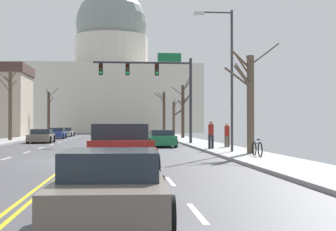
{
  "coord_description": "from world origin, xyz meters",
  "views": [
    {
      "loc": [
        2.09,
        -23.07,
        1.69
      ],
      "look_at": [
        7.8,
        38.74,
        2.7
      ],
      "focal_mm": 53.47,
      "sensor_mm": 36.0,
      "label": 1
    }
  ],
  "objects": [
    {
      "name": "sedan_near_04",
      "position": [
        1.9,
        -14.35,
        0.57
      ],
      "size": [
        2.1,
        4.55,
        1.23
      ],
      "color": "#6B6056",
      "rests_on": "ground"
    },
    {
      "name": "bare_tree_05",
      "position": [
        -7.93,
        46.77,
        3.21
      ],
      "size": [
        1.73,
        2.32,
        6.42
      ],
      "color": "#423328",
      "rests_on": "ground"
    },
    {
      "name": "bare_tree_06",
      "position": [
        7.89,
        45.89,
        3.19
      ],
      "size": [
        1.49,
        1.83,
        6.17
      ],
      "color": "#423328",
      "rests_on": "ground"
    },
    {
      "name": "ground",
      "position": [
        0.0,
        -0.0,
        0.02
      ],
      "size": [
        20.0,
        180.0,
        0.2
      ],
      "color": "#48484D"
    },
    {
      "name": "bare_tree_00",
      "position": [
        8.79,
        31.47,
        3.23
      ],
      "size": [
        2.19,
        1.4,
        6.59
      ],
      "color": "#423328",
      "rests_on": "ground"
    },
    {
      "name": "pedestrian_01",
      "position": [
        7.62,
        7.66,
        1.1
      ],
      "size": [
        0.35,
        0.34,
        1.73
      ],
      "color": "black",
      "rests_on": "ground"
    },
    {
      "name": "street_lamp_right",
      "position": [
        7.92,
        4.31,
        4.81
      ],
      "size": [
        2.2,
        0.24,
        7.9
      ],
      "color": "#333338",
      "rests_on": "ground"
    },
    {
      "name": "sedan_near_01",
      "position": [
        1.89,
        7.04,
        0.58
      ],
      "size": [
        2.19,
        4.56,
        1.23
      ],
      "color": "silver",
      "rests_on": "ground"
    },
    {
      "name": "bicycle_parked",
      "position": [
        8.55,
        0.41,
        0.49
      ],
      "size": [
        0.12,
        1.77,
        0.85
      ],
      "color": "black",
      "rests_on": "ground"
    },
    {
      "name": "pickup_truck_near_03",
      "position": [
        2.02,
        -6.8,
        0.75
      ],
      "size": [
        2.32,
        5.53,
        1.68
      ],
      "color": "maroon",
      "rests_on": "ground"
    },
    {
      "name": "bare_tree_04",
      "position": [
        8.8,
        40.75,
        2.52
      ],
      "size": [
        1.72,
        2.38,
        4.8
      ],
      "color": "#4C3D2D",
      "rests_on": "ground"
    },
    {
      "name": "sedan_oncoming_01",
      "position": [
        -5.28,
        34.36,
        0.57
      ],
      "size": [
        2.04,
        4.65,
        1.22
      ],
      "color": "navy",
      "rests_on": "ground"
    },
    {
      "name": "signal_gantry",
      "position": [
        4.84,
        16.73,
        5.35
      ],
      "size": [
        7.91,
        0.41,
        7.22
      ],
      "color": "#28282D",
      "rests_on": "ground"
    },
    {
      "name": "bare_tree_01",
      "position": [
        -8.46,
        25.43,
        3.56
      ],
      "size": [
        1.99,
        2.16,
        6.88
      ],
      "color": "brown",
      "rests_on": "ground"
    },
    {
      "name": "pedestrian_00",
      "position": [
        9.05,
        9.64,
        1.03
      ],
      "size": [
        0.35,
        0.34,
        1.62
      ],
      "color": "#4C4238",
      "rests_on": "ground"
    },
    {
      "name": "bare_tree_02",
      "position": [
        8.75,
        2.52,
        2.92
      ],
      "size": [
        2.75,
        1.38,
        5.73
      ],
      "color": "brown",
      "rests_on": "ground"
    },
    {
      "name": "sedan_oncoming_02",
      "position": [
        -5.35,
        44.26,
        0.56
      ],
      "size": [
        2.11,
        4.65,
        1.18
      ],
      "color": "#9EA3A8",
      "rests_on": "ground"
    },
    {
      "name": "sedan_near_02",
      "position": [
        1.95,
        0.52,
        0.58
      ],
      "size": [
        2.07,
        4.27,
        1.24
      ],
      "color": "#6B6056",
      "rests_on": "ground"
    },
    {
      "name": "sedan_near_00",
      "position": [
        4.96,
        13.34,
        0.59
      ],
      "size": [
        2.08,
        4.54,
        1.23
      ],
      "color": "#1E7247",
      "rests_on": "ground"
    },
    {
      "name": "sedan_oncoming_00",
      "position": [
        -5.0,
        21.91,
        0.57
      ],
      "size": [
        2.17,
        4.5,
        1.21
      ],
      "color": "#6B6056",
      "rests_on": "ground"
    },
    {
      "name": "capitol_building",
      "position": [
        0.0,
        76.35,
        10.74
      ],
      "size": [
        33.96,
        18.97,
        30.77
      ],
      "color": "beige",
      "rests_on": "ground"
    }
  ]
}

